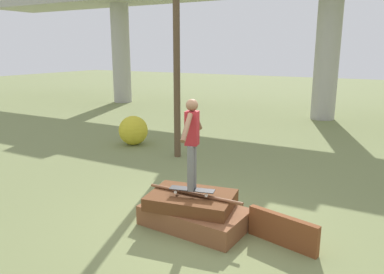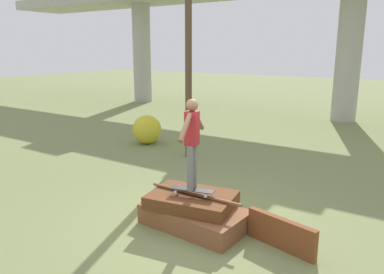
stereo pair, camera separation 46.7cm
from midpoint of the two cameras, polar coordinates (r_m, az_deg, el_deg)
name	(u,v)px [view 2 (the right image)]	position (r m, az deg, el deg)	size (l,w,h in m)	color
ground_plane	(195,226)	(7.25, 2.29, -13.39)	(80.00, 80.00, 0.00)	olive
scrap_pile	(194,211)	(7.14, 2.17, -11.21)	(1.99, 1.31, 0.67)	brown
scrap_plank_loose	(281,233)	(6.63, 15.43, -13.99)	(1.27, 0.42, 0.53)	brown
skateboard	(192,190)	(6.90, 1.96, -8.06)	(0.86, 0.39, 0.09)	black
skater	(192,138)	(6.61, 2.02, -0.18)	(0.35, 1.16, 1.65)	slate
utility_pole	(188,50)	(11.19, 0.68, 13.17)	(1.30, 0.20, 6.22)	brown
bush_yellow_flowering	(147,130)	(13.14, -5.88, 1.13)	(1.01, 1.01, 1.01)	gold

